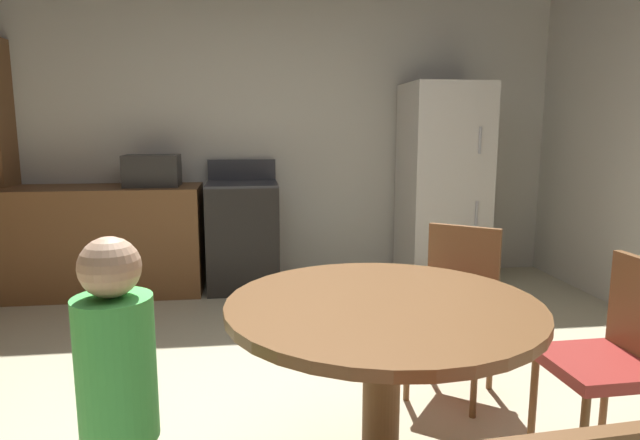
{
  "coord_description": "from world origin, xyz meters",
  "views": [
    {
      "loc": [
        -0.15,
        -2.26,
        1.38
      ],
      "look_at": [
        0.3,
        1.13,
        0.8
      ],
      "focal_mm": 30.69,
      "sensor_mm": 36.0,
      "label": 1
    }
  ],
  "objects_px": {
    "chair_east": "(616,352)",
    "refrigerator": "(442,185)",
    "microwave": "(152,171)",
    "oven_range": "(243,235)",
    "chair_northeast": "(456,299)",
    "dining_table": "(382,343)",
    "person_child": "(119,412)"
  },
  "relations": [
    {
      "from": "refrigerator",
      "to": "microwave",
      "type": "xyz_separation_m",
      "value": [
        -2.49,
        0.05,
        0.15
      ]
    },
    {
      "from": "chair_northeast",
      "to": "dining_table",
      "type": "bearing_deg",
      "value": 0.0
    },
    {
      "from": "chair_northeast",
      "to": "microwave",
      "type": "bearing_deg",
      "value": -100.64
    },
    {
      "from": "microwave",
      "to": "person_child",
      "type": "bearing_deg",
      "value": -82.67
    },
    {
      "from": "chair_northeast",
      "to": "person_child",
      "type": "xyz_separation_m",
      "value": [
        -1.44,
        -1.11,
        0.08
      ]
    },
    {
      "from": "microwave",
      "to": "chair_northeast",
      "type": "xyz_separation_m",
      "value": [
        1.85,
        -2.06,
        -0.53
      ]
    },
    {
      "from": "chair_east",
      "to": "person_child",
      "type": "height_order",
      "value": "person_child"
    },
    {
      "from": "chair_northeast",
      "to": "chair_east",
      "type": "bearing_deg",
      "value": 64.5
    },
    {
      "from": "refrigerator",
      "to": "dining_table",
      "type": "relative_size",
      "value": 1.53
    },
    {
      "from": "microwave",
      "to": "dining_table",
      "type": "bearing_deg",
      "value": -65.86
    },
    {
      "from": "refrigerator",
      "to": "chair_east",
      "type": "xyz_separation_m",
      "value": [
        -0.26,
        -2.74,
        -0.38
      ]
    },
    {
      "from": "microwave",
      "to": "dining_table",
      "type": "distance_m",
      "value": 3.12
    },
    {
      "from": "chair_northeast",
      "to": "person_child",
      "type": "bearing_deg",
      "value": -15.01
    },
    {
      "from": "microwave",
      "to": "oven_range",
      "type": "bearing_deg",
      "value": 0.28
    },
    {
      "from": "chair_east",
      "to": "chair_northeast",
      "type": "height_order",
      "value": "same"
    },
    {
      "from": "dining_table",
      "to": "chair_east",
      "type": "distance_m",
      "value": 0.97
    },
    {
      "from": "microwave",
      "to": "person_child",
      "type": "xyz_separation_m",
      "value": [
        0.41,
        -3.16,
        -0.45
      ]
    },
    {
      "from": "microwave",
      "to": "chair_east",
      "type": "xyz_separation_m",
      "value": [
        2.22,
        -2.79,
        -0.53
      ]
    },
    {
      "from": "refrigerator",
      "to": "chair_east",
      "type": "distance_m",
      "value": 2.78
    },
    {
      "from": "oven_range",
      "to": "chair_northeast",
      "type": "xyz_separation_m",
      "value": [
        1.11,
        -2.06,
        0.03
      ]
    },
    {
      "from": "oven_range",
      "to": "microwave",
      "type": "xyz_separation_m",
      "value": [
        -0.73,
        -0.0,
        0.56
      ]
    },
    {
      "from": "chair_east",
      "to": "dining_table",
      "type": "bearing_deg",
      "value": -0.0
    },
    {
      "from": "refrigerator",
      "to": "microwave",
      "type": "height_order",
      "value": "refrigerator"
    },
    {
      "from": "chair_east",
      "to": "refrigerator",
      "type": "bearing_deg",
      "value": -97.09
    },
    {
      "from": "refrigerator",
      "to": "person_child",
      "type": "relative_size",
      "value": 1.61
    },
    {
      "from": "refrigerator",
      "to": "microwave",
      "type": "relative_size",
      "value": 4.0
    },
    {
      "from": "microwave",
      "to": "refrigerator",
      "type": "bearing_deg",
      "value": -1.15
    },
    {
      "from": "microwave",
      "to": "chair_east",
      "type": "bearing_deg",
      "value": -51.47
    },
    {
      "from": "person_child",
      "to": "microwave",
      "type": "bearing_deg",
      "value": 75.4
    },
    {
      "from": "microwave",
      "to": "chair_east",
      "type": "relative_size",
      "value": 0.51
    },
    {
      "from": "chair_east",
      "to": "person_child",
      "type": "bearing_deg",
      "value": 9.97
    },
    {
      "from": "refrigerator",
      "to": "chair_northeast",
      "type": "relative_size",
      "value": 2.02
    }
  ]
}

